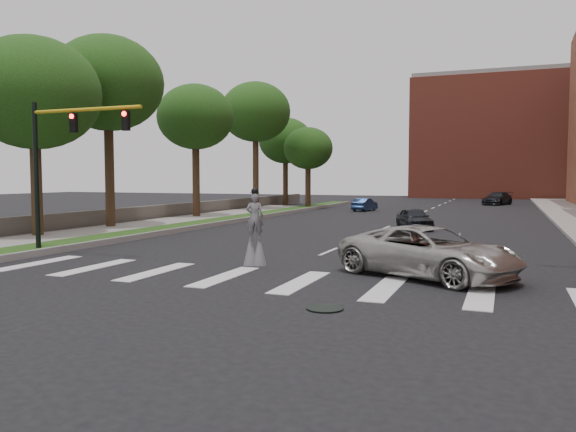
{
  "coord_description": "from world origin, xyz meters",
  "views": [
    {
      "loc": [
        7.02,
        -14.7,
        3.18
      ],
      "look_at": [
        -0.69,
        5.0,
        1.7
      ],
      "focal_mm": 35.0,
      "sensor_mm": 36.0,
      "label": 1
    }
  ],
  "objects": [
    {
      "name": "sidewalk_left",
      "position": [
        -14.5,
        10.0,
        0.09
      ],
      "size": [
        4.0,
        60.0,
        0.18
      ],
      "primitive_type": "cube",
      "color": "gray",
      "rests_on": "ground"
    },
    {
      "name": "tree_1",
      "position": [
        -15.57,
        7.48,
        7.41
      ],
      "size": [
        6.72,
        6.72,
        10.29
      ],
      "color": "#372416",
      "rests_on": "ground"
    },
    {
      "name": "stone_wall",
      "position": [
        -17.0,
        22.0,
        0.55
      ],
      "size": [
        0.5,
        56.0,
        1.1
      ],
      "primitive_type": "cube",
      "color": "#514D45",
      "rests_on": "ground"
    },
    {
      "name": "building_backdrop",
      "position": [
        6.0,
        78.0,
        9.0
      ],
      "size": [
        26.0,
        14.0,
        18.0
      ],
      "primitive_type": "cube",
      "color": "#AD4936",
      "rests_on": "ground"
    },
    {
      "name": "stilt_performer",
      "position": [
        -1.38,
        3.5,
        1.08
      ],
      "size": [
        0.82,
        0.62,
        2.79
      ],
      "rotation": [
        0.0,
        0.0,
        3.47
      ],
      "color": "#372416",
      "rests_on": "ground"
    },
    {
      "name": "tree_5",
      "position": [
        -15.76,
        42.74,
        7.1
      ],
      "size": [
        5.9,
        5.9,
        9.65
      ],
      "color": "#372416",
      "rests_on": "ground"
    },
    {
      "name": "suv_crossing",
      "position": [
        4.76,
        3.28,
        0.81
      ],
      "size": [
        6.41,
        4.99,
        1.62
      ],
      "primitive_type": "imported",
      "rotation": [
        0.0,
        0.0,
        1.11
      ],
      "color": "#B1AFA7",
      "rests_on": "ground"
    },
    {
      "name": "ground_plane",
      "position": [
        0.0,
        0.0,
        0.0
      ],
      "size": [
        160.0,
        160.0,
        0.0
      ],
      "primitive_type": "plane",
      "color": "black",
      "rests_on": "ground"
    },
    {
      "name": "tree_3",
      "position": [
        -15.19,
        22.74,
        7.67
      ],
      "size": [
        5.81,
        5.81,
        10.2
      ],
      "color": "#372416",
      "rests_on": "ground"
    },
    {
      "name": "median_curb",
      "position": [
        -10.45,
        20.0,
        0.14
      ],
      "size": [
        0.2,
        60.0,
        0.28
      ],
      "primitive_type": "cube",
      "color": "gray",
      "rests_on": "ground"
    },
    {
      "name": "grass_median",
      "position": [
        -11.5,
        20.0,
        0.12
      ],
      "size": [
        2.0,
        60.0,
        0.25
      ],
      "primitive_type": "cube",
      "color": "#1E4213",
      "rests_on": "ground"
    },
    {
      "name": "manhole",
      "position": [
        3.0,
        -2.0,
        0.02
      ],
      "size": [
        0.9,
        0.9,
        0.04
      ],
      "primitive_type": "cylinder",
      "color": "black",
      "rests_on": "ground"
    },
    {
      "name": "tree_2",
      "position": [
        -15.48,
        13.09,
        8.74
      ],
      "size": [
        6.69,
        6.69,
        11.62
      ],
      "color": "#372416",
      "rests_on": "ground"
    },
    {
      "name": "car_mid",
      "position": [
        -5.38,
        36.7,
        0.59
      ],
      "size": [
        1.76,
        3.74,
        1.18
      ],
      "primitive_type": "imported",
      "rotation": [
        0.0,
        0.0,
        3.0
      ],
      "color": "navy",
      "rests_on": "ground"
    },
    {
      "name": "tree_4",
      "position": [
        -15.04,
        33.35,
        9.17
      ],
      "size": [
        6.55,
        6.55,
        12.01
      ],
      "color": "#372416",
      "rests_on": "ground"
    },
    {
      "name": "traffic_signal",
      "position": [
        -9.78,
        3.0,
        4.15
      ],
      "size": [
        5.3,
        0.23,
        6.2
      ],
      "color": "black",
      "rests_on": "ground"
    },
    {
      "name": "car_far",
      "position": [
        5.99,
        53.14,
        0.73
      ],
      "size": [
        3.65,
        5.44,
        1.46
      ],
      "primitive_type": "imported",
      "rotation": [
        0.0,
        0.0,
        -0.35
      ],
      "color": "black",
      "rests_on": "ground"
    },
    {
      "name": "tree_6",
      "position": [
        -11.64,
        38.47,
        5.98
      ],
      "size": [
        4.94,
        4.94,
        8.13
      ],
      "color": "#372416",
      "rests_on": "ground"
    },
    {
      "name": "car_near",
      "position": [
        1.8,
        19.66,
        0.66
      ],
      "size": [
        3.02,
        4.17,
        1.32
      ],
      "primitive_type": "imported",
      "rotation": [
        0.0,
        0.0,
        0.42
      ],
      "color": "black",
      "rests_on": "ground"
    }
  ]
}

